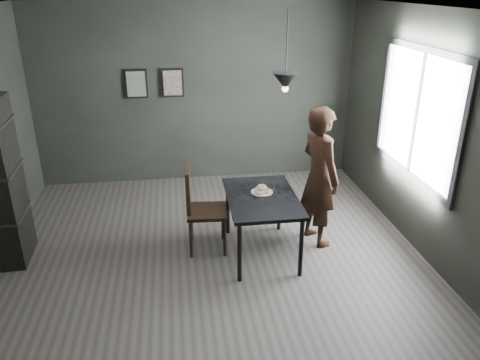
{
  "coord_description": "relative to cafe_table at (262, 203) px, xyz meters",
  "views": [
    {
      "loc": [
        -0.35,
        -4.81,
        3.04
      ],
      "look_at": [
        0.35,
        0.05,
        0.95
      ],
      "focal_mm": 35.0,
      "sensor_mm": 36.0,
      "label": 1
    }
  ],
  "objects": [
    {
      "name": "ground",
      "position": [
        -0.6,
        0.0,
        -0.67
      ],
      "size": [
        5.0,
        5.0,
        0.0
      ],
      "primitive_type": "plane",
      "color": "#37322F",
      "rests_on": "ground"
    },
    {
      "name": "back_wall",
      "position": [
        -0.6,
        2.5,
        0.73
      ],
      "size": [
        5.0,
        0.1,
        2.8
      ],
      "primitive_type": "cube",
      "color": "black",
      "rests_on": "ground"
    },
    {
      "name": "ceiling",
      "position": [
        -0.6,
        0.0,
        2.13
      ],
      "size": [
        5.0,
        5.0,
        0.02
      ],
      "color": "silver",
      "rests_on": "ground"
    },
    {
      "name": "window_assembly",
      "position": [
        1.87,
        0.2,
        0.93
      ],
      "size": [
        0.04,
        1.96,
        1.56
      ],
      "color": "white",
      "rests_on": "ground"
    },
    {
      "name": "cafe_table",
      "position": [
        0.0,
        0.0,
        0.0
      ],
      "size": [
        0.8,
        1.2,
        0.75
      ],
      "color": "black",
      "rests_on": "ground"
    },
    {
      "name": "white_plate",
      "position": [
        0.01,
        0.09,
        0.08
      ],
      "size": [
        0.23,
        0.23,
        0.01
      ],
      "primitive_type": "cylinder",
      "color": "white",
      "rests_on": "cafe_table"
    },
    {
      "name": "donut_pile",
      "position": [
        0.01,
        0.09,
        0.12
      ],
      "size": [
        0.2,
        0.2,
        0.09
      ],
      "rotation": [
        0.0,
        0.0,
        -0.18
      ],
      "color": "beige",
      "rests_on": "white_plate"
    },
    {
      "name": "woman",
      "position": [
        0.74,
        0.2,
        0.2
      ],
      "size": [
        0.59,
        0.73,
        1.74
      ],
      "primitive_type": "imported",
      "rotation": [
        0.0,
        0.0,
        1.88
      ],
      "color": "black",
      "rests_on": "ground"
    },
    {
      "name": "wood_chair",
      "position": [
        -0.73,
        0.21,
        -0.06
      ],
      "size": [
        0.49,
        0.49,
        1.08
      ],
      "rotation": [
        0.0,
        0.0,
        -0.05
      ],
      "color": "black",
      "rests_on": "ground"
    },
    {
      "name": "shelf_unit",
      "position": [
        -2.92,
        0.31,
        0.29
      ],
      "size": [
        0.39,
        0.66,
        1.92
      ],
      "primitive_type": "cube",
      "rotation": [
        0.0,
        0.0,
        0.05
      ],
      "color": "black",
      "rests_on": "ground"
    },
    {
      "name": "pendant_lamp",
      "position": [
        0.25,
        0.1,
        1.38
      ],
      "size": [
        0.28,
        0.28,
        0.86
      ],
      "color": "black",
      "rests_on": "ground"
    },
    {
      "name": "framed_print_left",
      "position": [
        -1.5,
        2.47,
        0.93
      ],
      "size": [
        0.34,
        0.04,
        0.44
      ],
      "color": "black",
      "rests_on": "ground"
    },
    {
      "name": "framed_print_right",
      "position": [
        -0.95,
        2.47,
        0.93
      ],
      "size": [
        0.34,
        0.04,
        0.44
      ],
      "color": "black",
      "rests_on": "ground"
    }
  ]
}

